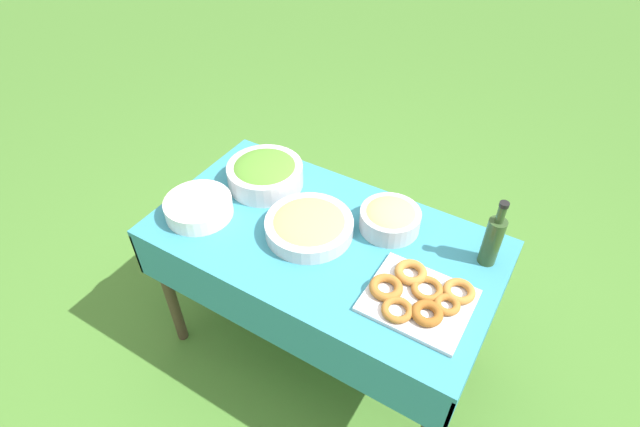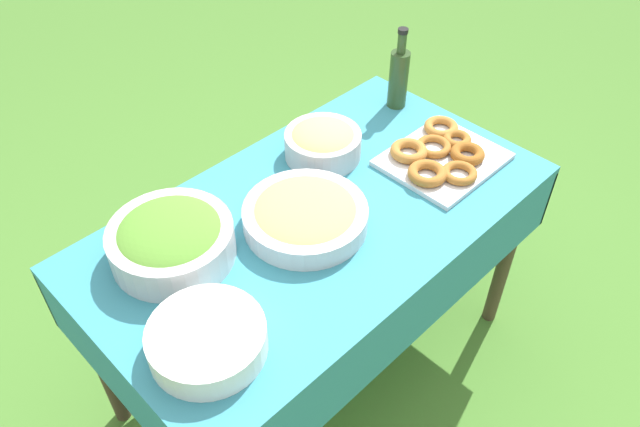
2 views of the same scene
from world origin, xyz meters
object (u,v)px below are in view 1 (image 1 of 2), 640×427
Objects in this scene: donut_platter at (419,296)px; pasta_bowl at (390,218)px; salad_bowl at (265,173)px; plate_stack at (199,207)px; olive_oil_bottle at (493,239)px; bread_bowl at (309,225)px.

pasta_bowl is at bearing -48.81° from donut_platter.
salad_bowl is 1.37× the size of pasta_bowl.
salad_bowl is 1.19× the size of plate_stack.
salad_bowl is 0.86m from donut_platter.
olive_oil_bottle reaches higher than donut_platter.
olive_oil_bottle reaches higher than plate_stack.
olive_oil_bottle reaches higher than pasta_bowl.
pasta_bowl reaches higher than donut_platter.
pasta_bowl reaches higher than bread_bowl.
pasta_bowl is 0.63× the size of donut_platter.
salad_bowl reaches higher than plate_stack.
salad_bowl reaches higher than donut_platter.
donut_platter is 0.94m from plate_stack.
donut_platter is at bearing 131.19° from pasta_bowl.
bread_bowl is at bearing 36.35° from pasta_bowl.
donut_platter is (-0.24, 0.28, -0.03)m from pasta_bowl.
salad_bowl reaches higher than bread_bowl.
donut_platter is (-0.82, 0.25, -0.04)m from salad_bowl.
olive_oil_bottle is (-0.39, -0.02, 0.06)m from pasta_bowl.
plate_stack is (0.94, 0.05, 0.02)m from donut_platter.
bread_bowl is at bearing 18.39° from olive_oil_bottle.
donut_platter is 0.51m from bread_bowl.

